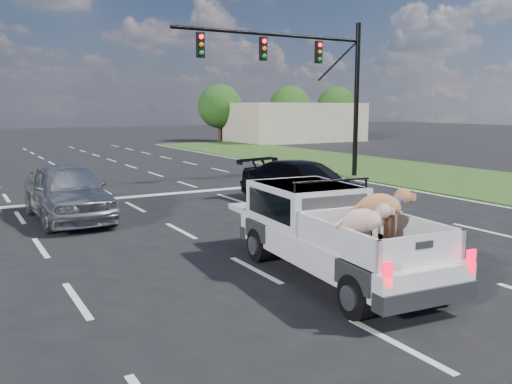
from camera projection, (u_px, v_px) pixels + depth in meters
ground at (325, 258)px, 11.78m from camera, size 160.00×160.00×0.00m
road_markings at (202, 209)px, 17.40m from camera, size 17.75×60.00×0.01m
grass_shoulder_right at (484, 183)px, 23.29m from camera, size 8.00×60.00×0.06m
traffic_signal at (314, 73)px, 23.57m from camera, size 9.11×0.31×7.00m
building_right at (295, 122)px, 51.44m from camera, size 12.00×7.00×3.60m
tree_far_d at (220, 106)px, 51.69m from camera, size 4.20×4.20×5.40m
tree_far_e at (290, 106)px, 55.61m from camera, size 4.20×4.20×5.40m
tree_far_f at (336, 106)px, 58.56m from camera, size 4.20×4.20×5.40m
pickup_truck at (332, 231)px, 10.41m from camera, size 2.25×5.19×1.90m
silver_sedan at (67, 191)px, 15.72m from camera, size 2.05×4.90×1.66m
black_coupe at (305, 184)px, 17.97m from camera, size 3.09×5.38×1.47m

